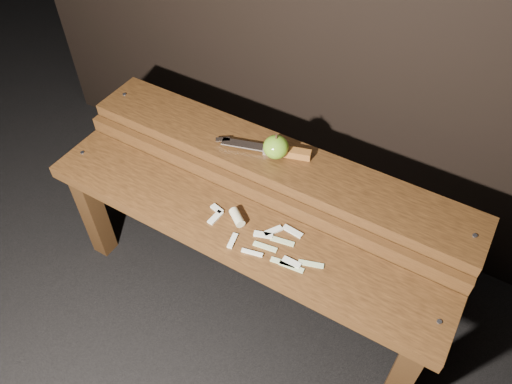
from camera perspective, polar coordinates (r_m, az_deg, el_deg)
The scene contains 6 objects.
ground at distance 1.72m, azimuth -1.04°, elevation -11.44°, with size 60.00×60.00×0.00m, color black.
bench_front_tier at distance 1.40m, azimuth -2.55°, elevation -5.82°, with size 1.20×0.20×0.42m.
bench_rear_tier at distance 1.48m, azimuth 2.09°, elevation 1.66°, with size 1.20×0.21×0.50m.
apple at distance 1.40m, azimuth 2.29°, elevation 5.16°, with size 0.07×0.07×0.08m.
knife at distance 1.42m, azimuth 2.56°, elevation 4.79°, with size 0.28×0.10×0.02m.
apple_scraps at distance 1.33m, azimuth -0.21°, elevation -4.53°, with size 0.36×0.14×0.03m.
Camera 1 is at (0.48, -0.75, 1.48)m, focal length 35.00 mm.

